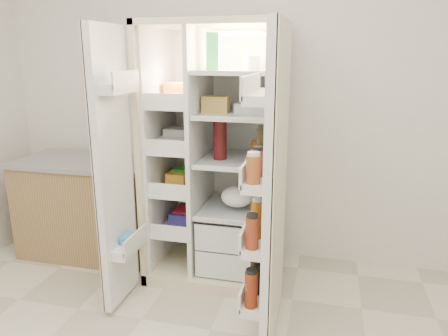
# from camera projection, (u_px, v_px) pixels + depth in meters

# --- Properties ---
(wall_back) EXTENTS (4.00, 0.02, 2.70)m
(wall_back) POSITION_uv_depth(u_px,v_px,m) (249.00, 87.00, 3.22)
(wall_back) COLOR silver
(wall_back) RESTS_ON floor
(refrigerator) EXTENTS (0.92, 0.70, 1.80)m
(refrigerator) POSITION_uv_depth(u_px,v_px,m) (220.00, 174.00, 3.08)
(refrigerator) COLOR beige
(refrigerator) RESTS_ON floor
(freezer_door) EXTENTS (0.15, 0.40, 1.72)m
(freezer_door) POSITION_uv_depth(u_px,v_px,m) (115.00, 172.00, 2.60)
(freezer_door) COLOR white
(freezer_door) RESTS_ON floor
(fridge_door) EXTENTS (0.17, 0.58, 1.72)m
(fridge_door) POSITION_uv_depth(u_px,v_px,m) (272.00, 193.00, 2.29)
(fridge_door) COLOR white
(fridge_door) RESTS_ON floor
(kitchen_counter) EXTENTS (1.08, 0.58, 0.79)m
(kitchen_counter) POSITION_uv_depth(u_px,v_px,m) (89.00, 207.00, 3.42)
(kitchen_counter) COLOR #9B7B4D
(kitchen_counter) RESTS_ON floor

